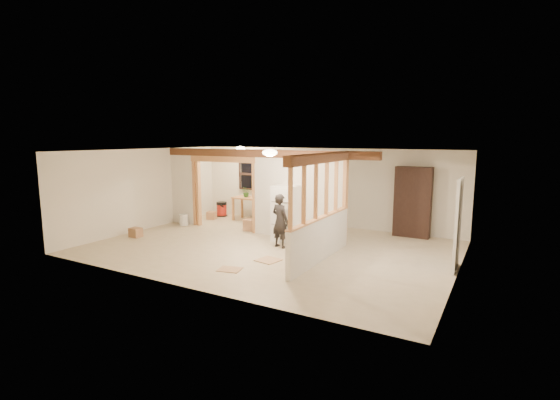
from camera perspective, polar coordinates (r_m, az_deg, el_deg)
The scene contains 30 objects.
floor at distance 10.64m, azimuth -1.40°, elevation -6.71°, with size 9.00×6.50×0.01m, color beige.
ceiling at distance 10.26m, azimuth -1.45°, elevation 6.91°, with size 9.00×6.50×0.01m, color white.
wall_back at distance 13.24m, azimuth 5.79°, elevation 1.86°, with size 9.00×0.01×2.50m, color silver.
wall_front at distance 7.81m, azimuth -13.75°, elevation -3.17°, with size 9.00×0.01×2.50m, color silver.
wall_left at distance 13.23m, azimuth -18.41°, elevation 1.45°, with size 0.01×6.50×2.50m, color silver.
wall_right at distance 8.98m, azimuth 24.10°, elevation -2.15°, with size 0.01×6.50×2.50m, color silver.
partition_left_stub at distance 13.75m, azimuth -13.46°, elevation 1.91°, with size 0.90×0.12×2.50m, color silver.
partition_center at distance 11.32m, azimuth 2.56°, elevation 0.72°, with size 2.80×0.12×2.50m, color silver.
doorway_frame at distance 12.71m, azimuth -7.96°, elevation 0.85°, with size 2.46×0.14×2.20m, color tan.
header_beam_back at distance 11.81m, azimuth -2.64°, elevation 6.56°, with size 7.00×0.18×0.22m, color brown.
header_beam_right at distance 9.18m, azimuth 5.91°, elevation 5.90°, with size 0.18×3.30×0.22m, color brown.
pony_wall at distance 9.46m, azimuth 5.73°, elevation -5.56°, with size 0.12×3.20×1.00m, color silver.
stud_partition at distance 9.24m, azimuth 5.84°, elevation 1.43°, with size 0.14×3.20×1.32m, color tan.
window_back at distance 14.38m, azimuth -3.87°, elevation 3.62°, with size 1.12×0.10×1.10m, color black.
french_door at distance 9.42m, azimuth 23.76°, elevation -3.20°, with size 0.12×0.86×2.00m, color white.
ceiling_dome_main at distance 9.68m, azimuth -1.45°, elevation 6.68°, with size 0.36×0.36×0.16m, color #FFEABF.
ceiling_dome_util at distance 13.55m, azimuth -5.59°, elevation 7.23°, with size 0.32×0.32×0.14m, color #FFEABF.
hanging_bulb at distance 12.70m, azimuth -5.52°, elevation 5.78°, with size 0.07×0.07×0.07m, color #FFD88C.
refrigerator at distance 11.16m, azimuth 0.83°, elevation -1.89°, with size 0.63×0.61×1.54m, color white.
woman at distance 10.49m, azimuth 0.01°, elevation -2.94°, with size 0.51×0.34×1.41m, color black.
work_table at distance 13.96m, azimuth -3.99°, elevation -1.27°, with size 1.29×0.65×0.81m, color tan.
potted_plant at distance 13.93m, azimuth -4.75°, elevation 1.13°, with size 0.32×0.27×0.35m, color #2B682E.
shop_vac at distance 14.85m, azimuth -8.21°, elevation -1.28°, with size 0.41×0.41×0.53m, color #A21F15.
bookshelf at distance 12.17m, azimuth 18.17°, elevation -0.28°, with size 1.01×0.34×2.02m, color black.
bucket at distance 13.59m, azimuth -13.38°, elevation -2.72°, with size 0.29×0.29×0.37m, color white.
box_util_a at distance 12.54m, azimuth -4.09°, elevation -3.51°, with size 0.40×0.34×0.34m, color #A97752.
box_util_b at distance 14.42m, azimuth -9.60°, elevation -2.14°, with size 0.29×0.29×0.27m, color #A97752.
box_front at distance 12.41m, azimuth -19.64°, elevation -4.32°, with size 0.33×0.26×0.26m, color #A97752.
floor_panel_near at distance 9.54m, azimuth -1.64°, elevation -8.44°, with size 0.49×0.49×0.02m, color tan.
floor_panel_far at distance 8.96m, azimuth -7.08°, elevation -9.66°, with size 0.49×0.39×0.02m, color tan.
Camera 1 is at (5.25, -8.80, 2.83)m, focal length 26.00 mm.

